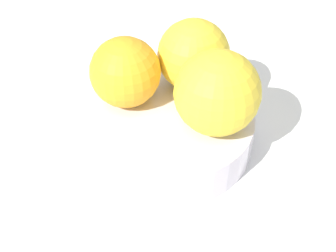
{
  "coord_description": "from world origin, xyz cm",
  "views": [
    {
      "loc": [
        29.41,
        15.67,
        33.01
      ],
      "look_at": [
        0.0,
        0.0,
        2.24
      ],
      "focal_mm": 50.76,
      "sensor_mm": 36.0,
      "label": 1
    }
  ],
  "objects_px": {
    "fruit_bowl": "(168,130)",
    "orange_in_bowl_2": "(217,93)",
    "orange_in_bowl_1": "(125,72)",
    "orange_in_bowl_0": "(195,56)"
  },
  "relations": [
    {
      "from": "fruit_bowl",
      "to": "orange_in_bowl_1",
      "type": "relative_size",
      "value": 2.45
    },
    {
      "from": "orange_in_bowl_2",
      "to": "orange_in_bowl_1",
      "type": "bearing_deg",
      "value": -85.56
    },
    {
      "from": "orange_in_bowl_0",
      "to": "orange_in_bowl_1",
      "type": "relative_size",
      "value": 1.06
    },
    {
      "from": "fruit_bowl",
      "to": "orange_in_bowl_2",
      "type": "distance_m",
      "value": 0.07
    },
    {
      "from": "orange_in_bowl_0",
      "to": "orange_in_bowl_1",
      "type": "xyz_separation_m",
      "value": [
        0.05,
        -0.05,
        -0.0
      ]
    },
    {
      "from": "fruit_bowl",
      "to": "orange_in_bowl_1",
      "type": "xyz_separation_m",
      "value": [
        0.0,
        -0.04,
        0.05
      ]
    },
    {
      "from": "fruit_bowl",
      "to": "orange_in_bowl_0",
      "type": "xyz_separation_m",
      "value": [
        -0.05,
        0.0,
        0.05
      ]
    },
    {
      "from": "fruit_bowl",
      "to": "orange_in_bowl_2",
      "type": "relative_size",
      "value": 2.14
    },
    {
      "from": "orange_in_bowl_0",
      "to": "orange_in_bowl_1",
      "type": "bearing_deg",
      "value": -41.58
    },
    {
      "from": "orange_in_bowl_2",
      "to": "fruit_bowl",
      "type": "bearing_deg",
      "value": -81.78
    }
  ]
}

